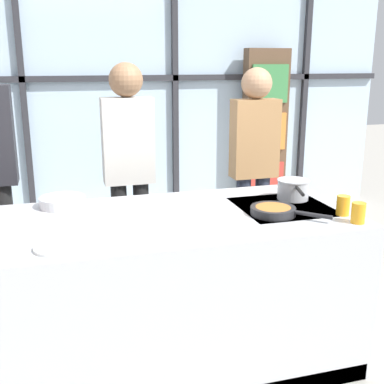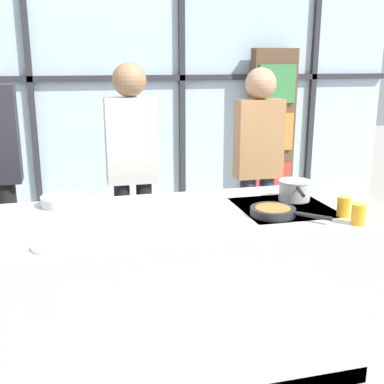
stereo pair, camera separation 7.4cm
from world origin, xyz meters
TOP-DOWN VIEW (x-y plane):
  - ground_plane at (0.00, 0.00)m, footprint 18.00×18.00m
  - back_window_wall at (0.00, 2.69)m, footprint 6.40×0.10m
  - bookshelf at (1.76, 2.50)m, footprint 0.49×0.19m
  - demo_island at (0.00, -0.00)m, footprint 2.18×0.95m
  - spectator_center_left at (0.00, 0.98)m, footprint 0.36×0.24m
  - spectator_center_right at (0.98, 0.98)m, footprint 0.36×0.23m
  - frying_pan at (0.63, -0.13)m, footprint 0.36×0.36m
  - saucepan at (0.87, 0.12)m, footprint 0.20×0.35m
  - white_plate at (-0.52, -0.31)m, footprint 0.23×0.23m
  - mixing_bowl at (-0.49, 0.35)m, footprint 0.26×0.26m
  - juice_glass_near at (0.99, -0.38)m, footprint 0.07×0.07m
  - juice_glass_far at (0.99, -0.24)m, footprint 0.07×0.07m

SIDE VIEW (x-z plane):
  - ground_plane at x=0.00m, z-range 0.00..0.00m
  - demo_island at x=0.00m, z-range 0.00..0.90m
  - white_plate at x=-0.52m, z-range 0.90..0.91m
  - frying_pan at x=0.63m, z-range 0.90..0.94m
  - bookshelf at x=1.76m, z-range 0.00..1.85m
  - mixing_bowl at x=-0.49m, z-range 0.90..0.96m
  - juice_glass_near at x=0.99m, z-range 0.90..1.01m
  - juice_glass_far at x=0.99m, z-range 0.90..1.01m
  - saucepan at x=0.87m, z-range 0.90..1.02m
  - spectator_center_right at x=0.98m, z-range 0.15..1.82m
  - spectator_center_left at x=0.00m, z-range 0.16..1.86m
  - back_window_wall at x=0.00m, z-range 0.00..2.80m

